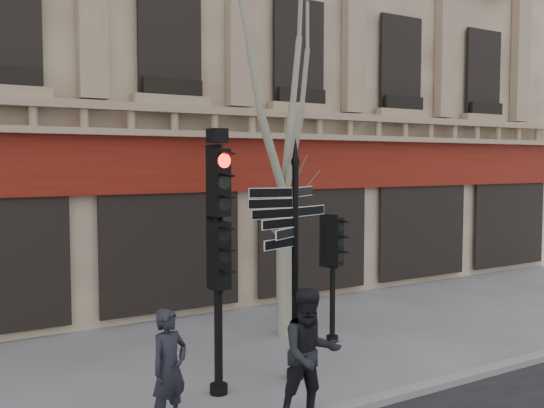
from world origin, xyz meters
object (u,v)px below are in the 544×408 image
Objects in this scene: traffic_signal_secondary at (333,255)px; fingerpost at (295,218)px; traffic_signal_main at (218,228)px; pedestrian_a at (169,369)px; pedestrian_b at (311,354)px; plane_tree at (284,80)px.

fingerpost is at bearing -161.97° from traffic_signal_secondary.
traffic_signal_main is 2.25m from pedestrian_a.
pedestrian_b is at bearing -150.63° from traffic_signal_secondary.
pedestrian_b is (-0.71, -1.47, -1.78)m from fingerpost.
pedestrian_a is at bearing 169.20° from pedestrian_b.
plane_tree is at bearing 104.16° from traffic_signal_secondary.
traffic_signal_main is 2.20× the size of pedestrian_b.
traffic_signal_secondary is 3.74m from plane_tree.
fingerpost is 3.68m from plane_tree.
fingerpost is 2.47m from traffic_signal_secondary.
traffic_signal_secondary is 0.33× the size of plane_tree.
traffic_signal_main is at bearing -176.85° from traffic_signal_secondary.
plane_tree is (1.23, 2.28, 2.62)m from fingerpost.
plane_tree is (2.63, 2.22, 2.72)m from traffic_signal_main.
fingerpost is 0.97× the size of traffic_signal_main.
fingerpost is 1.41m from traffic_signal_main.
traffic_signal_main is 2.38m from pedestrian_b.
plane_tree reaches higher than pedestrian_b.
plane_tree reaches higher than fingerpost.
traffic_signal_main is 2.52× the size of pedestrian_a.
traffic_signal_secondary is at bearing 4.83° from pedestrian_a.
pedestrian_b is at bearing -117.29° from plane_tree.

